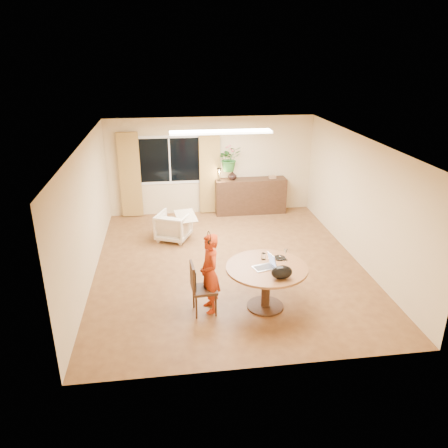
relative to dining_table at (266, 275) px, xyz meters
name	(u,v)px	position (x,y,z in m)	size (l,w,h in m)	color
floor	(228,264)	(-0.40, 1.72, -0.63)	(6.50, 6.50, 0.00)	brown
ceiling	(229,141)	(-0.40, 1.72, 1.97)	(6.50, 6.50, 0.00)	white
wall_back	(211,166)	(-0.40, 4.97, 0.67)	(5.50, 5.50, 0.00)	#CEBA86
wall_left	(87,212)	(-3.15, 1.72, 0.67)	(6.50, 6.50, 0.00)	#CEBA86
wall_right	(359,200)	(2.35, 1.72, 0.67)	(6.50, 6.50, 0.00)	#CEBA86
window	(170,160)	(-1.50, 4.95, 0.87)	(1.70, 0.03, 1.30)	white
curtain_left	(130,175)	(-2.55, 4.87, 0.52)	(0.55, 0.08, 2.25)	olive
curtain_right	(210,172)	(-0.45, 4.87, 0.52)	(0.55, 0.08, 2.25)	olive
ceiling_panel	(221,132)	(-0.40, 2.92, 1.94)	(2.20, 0.35, 0.05)	white
dining_table	(266,275)	(0.00, 0.00, 0.00)	(1.40, 1.40, 0.80)	brown
dining_chair	(204,288)	(-1.07, -0.01, -0.16)	(0.45, 0.41, 0.94)	black
child	(210,273)	(-0.97, 0.06, 0.08)	(0.34, 0.52, 1.41)	#B30D16
laptop	(264,262)	(-0.07, -0.04, 0.29)	(0.36, 0.24, 0.24)	#B7B7BC
tumbler	(264,256)	(0.01, 0.28, 0.23)	(0.08, 0.08, 0.11)	white
wine_glass	(286,255)	(0.38, 0.20, 0.27)	(0.07, 0.07, 0.21)	white
pot_lid	(280,258)	(0.30, 0.27, 0.19)	(0.22, 0.22, 0.04)	white
handbag	(282,272)	(0.14, -0.44, 0.29)	(0.35, 0.20, 0.23)	black
armchair	(173,226)	(-1.50, 3.18, -0.29)	(0.71, 0.73, 0.66)	beige
throw	(186,213)	(-1.21, 3.10, 0.05)	(0.45, 0.55, 0.03)	beige
sideboard	(250,196)	(0.65, 4.73, -0.15)	(1.92, 0.47, 0.96)	black
vase	(232,175)	(0.14, 4.73, 0.46)	(0.24, 0.24, 0.25)	black
bouquet	(229,159)	(0.06, 4.73, 0.91)	(0.59, 0.51, 0.66)	#2C6024
book_stack	(272,177)	(1.24, 4.73, 0.37)	(0.19, 0.14, 0.08)	#8D6548
desk_lamp	(219,174)	(-0.22, 4.68, 0.51)	(0.15, 0.15, 0.36)	black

